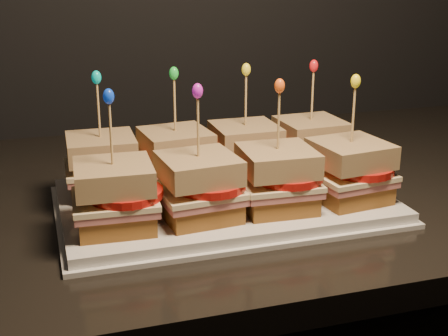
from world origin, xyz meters
name	(u,v)px	position (x,y,z in m)	size (l,w,h in m)	color
granite_slab	(386,175)	(0.37, 1.67, 0.90)	(2.38, 0.67, 0.03)	black
platter	(224,202)	(0.07, 1.58, 0.93)	(0.41, 0.25, 0.02)	white
platter_rim	(224,206)	(0.07, 1.58, 0.92)	(0.42, 0.26, 0.01)	white
sandwich_0_bread_bot	(103,184)	(-0.07, 1.64, 0.95)	(0.08, 0.08, 0.02)	brown
sandwich_0_ham	(103,172)	(-0.07, 1.64, 0.96)	(0.09, 0.09, 0.01)	#B85C5C
sandwich_0_cheese	(102,167)	(-0.07, 1.64, 0.97)	(0.09, 0.09, 0.01)	beige
sandwich_0_tomato	(112,162)	(-0.06, 1.63, 0.98)	(0.08, 0.08, 0.01)	#B61610
sandwich_0_bread_top	(101,148)	(-0.07, 1.64, 1.00)	(0.08, 0.08, 0.03)	brown
sandwich_0_pick	(99,113)	(-0.07, 1.64, 1.04)	(0.00, 0.00, 0.09)	tan
sandwich_0_frill	(96,77)	(-0.07, 1.64, 1.09)	(0.01, 0.01, 0.02)	#05B7B1
sandwich_1_bread_bot	(177,176)	(0.02, 1.64, 0.95)	(0.08, 0.08, 0.02)	brown
sandwich_1_ham	(176,165)	(0.02, 1.64, 0.96)	(0.09, 0.09, 0.01)	#B85C5C
sandwich_1_cheese	(176,160)	(0.02, 1.64, 0.97)	(0.09, 0.09, 0.01)	beige
sandwich_1_tomato	(186,155)	(0.04, 1.63, 0.98)	(0.08, 0.08, 0.01)	#B61610
sandwich_1_bread_top	(176,141)	(0.02, 1.64, 1.00)	(0.08, 0.08, 0.03)	brown
sandwich_1_pick	(175,108)	(0.02, 1.64, 1.04)	(0.00, 0.00, 0.09)	tan
sandwich_1_frill	(174,73)	(0.02, 1.64, 1.09)	(0.01, 0.01, 0.02)	green
sandwich_2_bread_bot	(245,170)	(0.12, 1.64, 0.95)	(0.08, 0.08, 0.02)	brown
sandwich_2_ham	(245,159)	(0.12, 1.64, 0.96)	(0.09, 0.09, 0.01)	#B85C5C
sandwich_2_cheese	(245,154)	(0.12, 1.64, 0.97)	(0.09, 0.09, 0.01)	beige
sandwich_2_tomato	(255,149)	(0.13, 1.63, 0.98)	(0.08, 0.08, 0.01)	#B61610
sandwich_2_bread_top	(245,135)	(0.12, 1.64, 1.00)	(0.08, 0.08, 0.03)	brown
sandwich_2_pick	(246,103)	(0.12, 1.64, 1.04)	(0.00, 0.00, 0.09)	tan
sandwich_2_frill	(246,69)	(0.12, 1.64, 1.09)	(0.01, 0.01, 0.02)	yellow
sandwich_3_bread_bot	(309,163)	(0.22, 1.64, 0.95)	(0.08, 0.08, 0.02)	brown
sandwich_3_ham	(310,153)	(0.22, 1.64, 0.96)	(0.09, 0.09, 0.01)	#B85C5C
sandwich_3_cheese	(310,148)	(0.22, 1.64, 0.97)	(0.09, 0.09, 0.01)	beige
sandwich_3_tomato	(320,143)	(0.23, 1.63, 0.98)	(0.08, 0.08, 0.01)	#B61610
sandwich_3_bread_top	(311,130)	(0.22, 1.64, 1.00)	(0.08, 0.08, 0.03)	brown
sandwich_3_pick	(312,99)	(0.22, 1.64, 1.04)	(0.00, 0.00, 0.09)	tan
sandwich_3_frill	(314,66)	(0.22, 1.64, 1.09)	(0.01, 0.01, 0.02)	red
sandwich_4_bread_bot	(116,218)	(-0.07, 1.52, 0.95)	(0.08, 0.08, 0.02)	brown
sandwich_4_ham	(115,205)	(-0.07, 1.52, 0.96)	(0.09, 0.09, 0.01)	#B85C5C
sandwich_4_cheese	(115,199)	(-0.07, 1.52, 0.97)	(0.09, 0.09, 0.01)	beige
sandwich_4_tomato	(126,193)	(-0.06, 1.51, 0.98)	(0.08, 0.08, 0.01)	#B61610
sandwich_4_bread_top	(113,177)	(-0.07, 1.52, 1.00)	(0.08, 0.08, 0.03)	brown
sandwich_4_pick	(111,138)	(-0.07, 1.52, 1.04)	(0.00, 0.00, 0.09)	tan
sandwich_4_frill	(109,96)	(-0.07, 1.52, 1.09)	(0.01, 0.01, 0.02)	blue
sandwich_5_bread_bot	(199,208)	(0.02, 1.52, 0.95)	(0.08, 0.08, 0.02)	brown
sandwich_5_ham	(199,196)	(0.02, 1.52, 0.96)	(0.09, 0.09, 0.01)	#B85C5C
sandwich_5_cheese	(199,190)	(0.02, 1.52, 0.97)	(0.09, 0.09, 0.01)	beige
sandwich_5_tomato	(210,184)	(0.04, 1.51, 0.98)	(0.08, 0.08, 0.01)	#B61610
sandwich_5_bread_top	(199,168)	(0.02, 1.52, 1.00)	(0.08, 0.08, 0.03)	brown
sandwich_5_pick	(198,131)	(0.02, 1.52, 1.04)	(0.00, 0.00, 0.09)	tan
sandwich_5_frill	(198,91)	(0.02, 1.52, 1.09)	(0.01, 0.01, 0.02)	#C01EBA
sandwich_6_bread_bot	(276,199)	(0.12, 1.52, 0.95)	(0.08, 0.08, 0.02)	brown
sandwich_6_ham	(277,187)	(0.12, 1.52, 0.96)	(0.09, 0.09, 0.01)	#B85C5C
sandwich_6_cheese	(277,181)	(0.12, 1.52, 0.97)	(0.09, 0.09, 0.01)	beige
sandwich_6_tomato	(288,176)	(0.13, 1.51, 0.98)	(0.08, 0.08, 0.01)	#B61610
sandwich_6_bread_top	(277,161)	(0.12, 1.52, 1.00)	(0.08, 0.08, 0.03)	brown
sandwich_6_pick	(279,124)	(0.12, 1.52, 1.04)	(0.00, 0.00, 0.09)	tan
sandwich_6_frill	(280,86)	(0.12, 1.52, 1.09)	(0.01, 0.01, 0.02)	#F25515
sandwich_7_bread_bot	(348,191)	(0.22, 1.52, 0.95)	(0.08, 0.08, 0.02)	brown
sandwich_7_ham	(349,179)	(0.22, 1.52, 0.96)	(0.09, 0.09, 0.01)	#B85C5C
sandwich_7_cheese	(349,174)	(0.22, 1.52, 0.97)	(0.09, 0.09, 0.01)	beige
sandwich_7_tomato	(361,168)	(0.23, 1.51, 0.98)	(0.08, 0.08, 0.01)	#B61610
sandwich_7_bread_top	(351,153)	(0.22, 1.52, 1.00)	(0.08, 0.08, 0.03)	brown
sandwich_7_pick	(353,118)	(0.22, 1.52, 1.04)	(0.00, 0.00, 0.09)	tan
sandwich_7_frill	(356,81)	(0.22, 1.52, 1.09)	(0.01, 0.01, 0.02)	yellow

